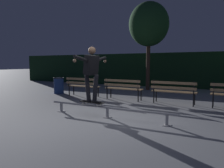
{
  "coord_description": "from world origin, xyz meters",
  "views": [
    {
      "loc": [
        2.53,
        -4.65,
        1.48
      ],
      "look_at": [
        -0.25,
        0.97,
        0.85
      ],
      "focal_mm": 32.21,
      "sensor_mm": 36.0,
      "label": 1
    }
  ],
  "objects_px": {
    "park_bench_left_center": "(123,87)",
    "skateboard": "(92,102)",
    "skateboarder": "(91,70)",
    "park_bench_leftmost": "(82,85)",
    "park_bench_right_center": "(173,90)",
    "grind_rail": "(107,109)",
    "tree_behind_benches": "(149,25)",
    "trash_can": "(59,85)"
  },
  "relations": [
    {
      "from": "park_bench_right_center",
      "to": "trash_can",
      "type": "xyz_separation_m",
      "value": [
        -5.61,
        0.26,
        -0.12
      ]
    },
    {
      "from": "park_bench_right_center",
      "to": "park_bench_leftmost",
      "type": "bearing_deg",
      "value": 180.0
    },
    {
      "from": "grind_rail",
      "to": "park_bench_leftmost",
      "type": "height_order",
      "value": "park_bench_leftmost"
    },
    {
      "from": "skateboarder",
      "to": "tree_behind_benches",
      "type": "bearing_deg",
      "value": 91.76
    },
    {
      "from": "park_bench_leftmost",
      "to": "park_bench_left_center",
      "type": "relative_size",
      "value": 1.0
    },
    {
      "from": "park_bench_leftmost",
      "to": "skateboarder",
      "type": "bearing_deg",
      "value": -50.76
    },
    {
      "from": "skateboard",
      "to": "park_bench_right_center",
      "type": "relative_size",
      "value": 0.49
    },
    {
      "from": "skateboard",
      "to": "park_bench_left_center",
      "type": "height_order",
      "value": "park_bench_left_center"
    },
    {
      "from": "skateboard",
      "to": "tree_behind_benches",
      "type": "height_order",
      "value": "tree_behind_benches"
    },
    {
      "from": "park_bench_leftmost",
      "to": "park_bench_left_center",
      "type": "distance_m",
      "value": 2.01
    },
    {
      "from": "skateboarder",
      "to": "park_bench_right_center",
      "type": "height_order",
      "value": "skateboarder"
    },
    {
      "from": "grind_rail",
      "to": "trash_can",
      "type": "bearing_deg",
      "value": 145.55
    },
    {
      "from": "park_bench_right_center",
      "to": "tree_behind_benches",
      "type": "height_order",
      "value": "tree_behind_benches"
    },
    {
      "from": "skateboarder",
      "to": "park_bench_right_center",
      "type": "distance_m",
      "value": 3.34
    },
    {
      "from": "park_bench_left_center",
      "to": "skateboard",
      "type": "bearing_deg",
      "value": -86.11
    },
    {
      "from": "tree_behind_benches",
      "to": "park_bench_right_center",
      "type": "bearing_deg",
      "value": -60.75
    },
    {
      "from": "park_bench_left_center",
      "to": "grind_rail",
      "type": "bearing_deg",
      "value": -75.57
    },
    {
      "from": "skateboarder",
      "to": "tree_behind_benches",
      "type": "height_order",
      "value": "tree_behind_benches"
    },
    {
      "from": "skateboard",
      "to": "park_bench_left_center",
      "type": "relative_size",
      "value": 0.49
    },
    {
      "from": "skateboarder",
      "to": "park_bench_right_center",
      "type": "bearing_deg",
      "value": 55.84
    },
    {
      "from": "park_bench_leftmost",
      "to": "park_bench_left_center",
      "type": "xyz_separation_m",
      "value": [
        2.01,
        0.0,
        0.0
      ]
    },
    {
      "from": "grind_rail",
      "to": "trash_can",
      "type": "relative_size",
      "value": 4.77
    },
    {
      "from": "park_bench_right_center",
      "to": "trash_can",
      "type": "distance_m",
      "value": 5.62
    },
    {
      "from": "skateboard",
      "to": "park_bench_right_center",
      "type": "bearing_deg",
      "value": 55.79
    },
    {
      "from": "skateboarder",
      "to": "trash_can",
      "type": "bearing_deg",
      "value": 142.13
    },
    {
      "from": "trash_can",
      "to": "skateboard",
      "type": "bearing_deg",
      "value": -37.89
    },
    {
      "from": "park_bench_left_center",
      "to": "trash_can",
      "type": "bearing_deg",
      "value": 175.82
    },
    {
      "from": "trash_can",
      "to": "park_bench_right_center",
      "type": "bearing_deg",
      "value": -2.69
    },
    {
      "from": "skateboard",
      "to": "trash_can",
      "type": "distance_m",
      "value": 4.8
    },
    {
      "from": "skateboarder",
      "to": "park_bench_leftmost",
      "type": "distance_m",
      "value": 3.55
    },
    {
      "from": "grind_rail",
      "to": "skateboarder",
      "type": "height_order",
      "value": "skateboarder"
    },
    {
      "from": "skateboard",
      "to": "park_bench_left_center",
      "type": "bearing_deg",
      "value": 93.89
    },
    {
      "from": "park_bench_left_center",
      "to": "tree_behind_benches",
      "type": "distance_m",
      "value": 4.74
    },
    {
      "from": "grind_rail",
      "to": "trash_can",
      "type": "xyz_separation_m",
      "value": [
        -4.29,
        2.95,
        0.17
      ]
    },
    {
      "from": "park_bench_right_center",
      "to": "tree_behind_benches",
      "type": "distance_m",
      "value": 5.15
    },
    {
      "from": "grind_rail",
      "to": "tree_behind_benches",
      "type": "xyz_separation_m",
      "value": [
        -0.7,
        6.28,
        3.39
      ]
    },
    {
      "from": "skateboard",
      "to": "tree_behind_benches",
      "type": "distance_m",
      "value": 7.07
    },
    {
      "from": "skateboard",
      "to": "skateboarder",
      "type": "height_order",
      "value": "skateboarder"
    },
    {
      "from": "skateboarder",
      "to": "grind_rail",
      "type": "bearing_deg",
      "value": 0.04
    },
    {
      "from": "park_bench_right_center",
      "to": "tree_behind_benches",
      "type": "relative_size",
      "value": 0.33
    },
    {
      "from": "skateboard",
      "to": "trash_can",
      "type": "bearing_deg",
      "value": 142.11
    },
    {
      "from": "park_bench_leftmost",
      "to": "tree_behind_benches",
      "type": "relative_size",
      "value": 0.33
    }
  ]
}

